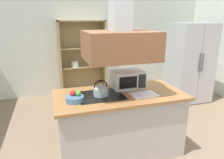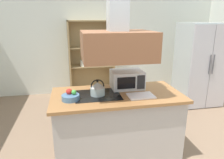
% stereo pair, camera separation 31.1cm
% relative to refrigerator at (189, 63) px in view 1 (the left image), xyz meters
% --- Properties ---
extents(ground_plane, '(7.80, 7.80, 0.00)m').
position_rel_refrigerator_xyz_m(ground_plane, '(-1.95, -1.68, -0.90)').
color(ground_plane, '#856A53').
extents(wall_back, '(6.00, 0.12, 2.70)m').
position_rel_refrigerator_xyz_m(wall_back, '(-1.95, 1.32, 0.45)').
color(wall_back, silver).
rests_on(wall_back, ground).
extents(kitchen_island, '(1.76, 0.88, 0.90)m').
position_rel_refrigerator_xyz_m(kitchen_island, '(-2.20, -1.44, -0.44)').
color(kitchen_island, '#BAB1AB').
rests_on(kitchen_island, ground).
extents(range_hood, '(0.90, 0.70, 1.33)m').
position_rel_refrigerator_xyz_m(range_hood, '(-2.20, -1.44, 0.79)').
color(range_hood, brown).
extents(refrigerator, '(0.90, 0.78, 1.79)m').
position_rel_refrigerator_xyz_m(refrigerator, '(0.00, 0.00, 0.00)').
color(refrigerator, '#ADB8B8').
rests_on(refrigerator, ground).
extents(dish_cabinet, '(1.12, 0.40, 1.84)m').
position_rel_refrigerator_xyz_m(dish_cabinet, '(-2.29, 1.10, -0.08)').
color(dish_cabinet, tan).
rests_on(dish_cabinet, ground).
extents(kettle, '(0.19, 0.19, 0.22)m').
position_rel_refrigerator_xyz_m(kettle, '(-2.46, -1.44, 0.09)').
color(kettle, '#ADC1C2').
rests_on(kettle, kitchen_island).
extents(cutting_board, '(0.34, 0.25, 0.02)m').
position_rel_refrigerator_xyz_m(cutting_board, '(-1.91, -1.60, 0.01)').
color(cutting_board, white).
rests_on(cutting_board, kitchen_island).
extents(microwave, '(0.46, 0.35, 0.26)m').
position_rel_refrigerator_xyz_m(microwave, '(-2.00, -1.22, 0.13)').
color(microwave, silver).
rests_on(microwave, kitchen_island).
extents(fruit_bowl, '(0.22, 0.22, 0.14)m').
position_rel_refrigerator_xyz_m(fruit_bowl, '(-2.82, -1.54, 0.05)').
color(fruit_bowl, '#4C7299').
rests_on(fruit_bowl, kitchen_island).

